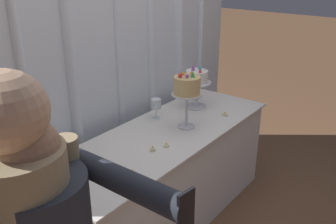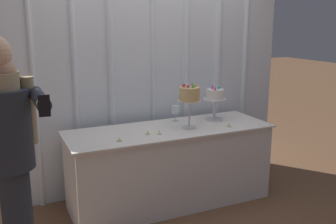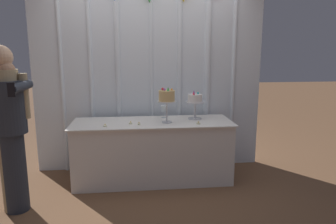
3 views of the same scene
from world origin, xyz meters
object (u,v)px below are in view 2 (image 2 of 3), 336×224
object	(u,v)px
cake_display_nearright	(215,97)
tealight_near_left	(148,133)
tealight_far_right	(229,126)
guest_man_dark_suit	(2,150)
cake_display_nearleft	(189,96)
guest_girl_blue_dress	(10,165)
cake_table	(170,166)
tealight_far_left	(119,140)
wine_glass	(176,110)
tealight_near_right	(160,133)

from	to	relation	value
cake_display_nearright	tealight_near_left	bearing A→B (deg)	-166.21
tealight_far_right	guest_man_dark_suit	size ratio (longest dim) A/B	0.03
cake_display_nearleft	guest_girl_blue_dress	bearing A→B (deg)	-160.58
tealight_near_left	tealight_far_right	distance (m)	0.82
cake_table	cake_display_nearright	distance (m)	0.84
tealight_far_left	guest_man_dark_suit	world-z (taller)	guest_man_dark_suit
guest_man_dark_suit	cake_display_nearleft	bearing A→B (deg)	18.36
guest_girl_blue_dress	cake_table	bearing A→B (deg)	23.85
tealight_far_left	guest_girl_blue_dress	world-z (taller)	guest_girl_blue_dress
tealight_near_left	cake_display_nearright	bearing A→B (deg)	13.79
wine_glass	guest_girl_blue_dress	bearing A→B (deg)	-152.01
cake_display_nearleft	tealight_far_right	xyz separation A→B (m)	(0.37, -0.12, -0.31)
tealight_near_right	guest_man_dark_suit	world-z (taller)	guest_man_dark_suit
tealight_near_left	tealight_near_right	distance (m)	0.11
tealight_near_left	tealight_far_right	size ratio (longest dim) A/B	0.78
guest_girl_blue_dress	wine_glass	bearing A→B (deg)	27.99
guest_man_dark_suit	guest_girl_blue_dress	world-z (taller)	guest_man_dark_suit
cake_display_nearleft	tealight_near_left	distance (m)	0.54
tealight_near_left	tealight_far_right	bearing A→B (deg)	-5.97
tealight_far_left	guest_girl_blue_dress	distance (m)	0.99
tealight_far_left	guest_girl_blue_dress	size ratio (longest dim) A/B	0.03
tealight_near_left	tealight_near_right	bearing A→B (deg)	-20.07
cake_table	tealight_far_left	bearing A→B (deg)	-161.15
tealight_near_left	guest_girl_blue_dress	distance (m)	1.29
cake_table	tealight_near_right	size ratio (longest dim) A/B	50.60
cake_table	tealight_near_right	distance (m)	0.45
cake_display_nearleft	tealight_far_right	distance (m)	0.50
cake_table	guest_girl_blue_dress	bearing A→B (deg)	-156.15
cake_display_nearright	wine_glass	bearing A→B (deg)	162.81
cake_display_nearright	cake_table	bearing A→B (deg)	-170.20
guest_man_dark_suit	guest_girl_blue_dress	size ratio (longest dim) A/B	1.10
tealight_far_right	tealight_near_right	bearing A→B (deg)	176.12
tealight_far_right	guest_girl_blue_dress	xyz separation A→B (m)	(-1.99, -0.45, 0.08)
cake_table	tealight_far_left	distance (m)	0.71
cake_display_nearleft	cake_display_nearright	xyz separation A→B (m)	(0.38, 0.16, -0.07)
cake_display_nearright	guest_man_dark_suit	xyz separation A→B (m)	(-2.03, -0.71, -0.05)
wine_glass	tealight_near_right	xyz separation A→B (m)	(-0.33, -0.36, -0.11)
cake_display_nearright	guest_man_dark_suit	size ratio (longest dim) A/B	0.22
tealight_far_right	wine_glass	bearing A→B (deg)	132.90
cake_display_nearleft	tealight_near_right	bearing A→B (deg)	-167.75
tealight_near_left	guest_man_dark_suit	bearing A→B (deg)	-157.12
guest_man_dark_suit	tealight_near_right	bearing A→B (deg)	19.88
cake_table	tealight_far_left	xyz separation A→B (m)	(-0.56, -0.19, 0.39)
wine_glass	tealight_near_left	world-z (taller)	wine_glass
cake_table	wine_glass	xyz separation A→B (m)	(0.16, 0.22, 0.50)
cake_display_nearright	wine_glass	xyz separation A→B (m)	(-0.39, 0.12, -0.12)
cake_display_nearleft	wine_glass	xyz separation A→B (m)	(-0.01, 0.29, -0.19)
cake_table	tealight_far_right	world-z (taller)	tealight_far_right
tealight_near_left	wine_glass	bearing A→B (deg)	36.62
tealight_near_right	guest_man_dark_suit	xyz separation A→B (m)	(-1.31, -0.47, 0.18)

